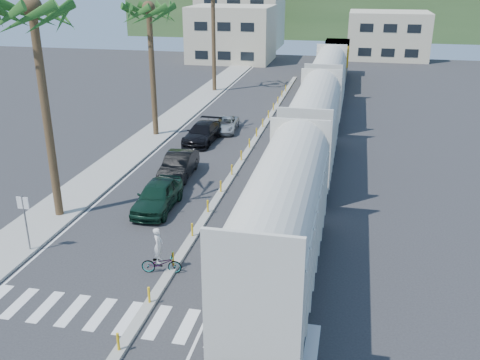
% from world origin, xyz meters
% --- Properties ---
extents(ground, '(140.00, 140.00, 0.00)m').
position_xyz_m(ground, '(0.00, 0.00, 0.00)').
color(ground, '#28282B').
rests_on(ground, ground).
extents(sidewalk, '(3.00, 90.00, 0.15)m').
position_xyz_m(sidewalk, '(-8.50, 25.00, 0.07)').
color(sidewalk, gray).
rests_on(sidewalk, ground).
extents(rails, '(1.56, 100.00, 0.06)m').
position_xyz_m(rails, '(5.00, 28.00, 0.03)').
color(rails, black).
rests_on(rails, ground).
extents(median, '(0.45, 60.00, 0.85)m').
position_xyz_m(median, '(0.00, 19.96, 0.09)').
color(median, gray).
rests_on(median, ground).
extents(crosswalk, '(14.00, 2.20, 0.01)m').
position_xyz_m(crosswalk, '(0.00, -2.00, 0.01)').
color(crosswalk, silver).
rests_on(crosswalk, ground).
extents(lane_markings, '(9.42, 90.00, 0.01)m').
position_xyz_m(lane_markings, '(-2.15, 25.00, 0.00)').
color(lane_markings, silver).
rests_on(lane_markings, ground).
extents(freight_train, '(3.00, 60.94, 5.85)m').
position_xyz_m(freight_train, '(5.00, 22.10, 2.91)').
color(freight_train, beige).
rests_on(freight_train, ground).
extents(street_sign, '(0.60, 0.08, 3.00)m').
position_xyz_m(street_sign, '(-7.30, 2.00, 1.97)').
color(street_sign, slate).
rests_on(street_sign, ground).
extents(buildings, '(38.00, 27.00, 10.00)m').
position_xyz_m(buildings, '(-6.41, 71.66, 4.36)').
color(buildings, '#BDB596').
rests_on(buildings, ground).
extents(hillside, '(80.00, 20.00, 12.00)m').
position_xyz_m(hillside, '(0.00, 100.00, 6.00)').
color(hillside, '#385628').
rests_on(hillside, ground).
extents(car_lead, '(2.19, 4.98, 1.67)m').
position_xyz_m(car_lead, '(-2.97, 8.09, 0.83)').
color(car_lead, black).
rests_on(car_lead, ground).
extents(car_second, '(2.19, 5.03, 1.60)m').
position_xyz_m(car_second, '(-3.44, 13.31, 0.80)').
color(car_second, black).
rests_on(car_second, ground).
extents(car_third, '(2.56, 5.43, 1.53)m').
position_xyz_m(car_third, '(-4.01, 21.01, 0.76)').
color(car_third, black).
rests_on(car_third, ground).
extents(car_rear, '(2.69, 4.62, 1.19)m').
position_xyz_m(car_rear, '(-2.99, 24.47, 0.60)').
color(car_rear, '#B4B7BA').
rests_on(car_rear, ground).
extents(cyclist, '(1.21, 2.02, 2.21)m').
position_xyz_m(cyclist, '(-0.41, 1.53, 0.70)').
color(cyclist, '#9EA0A5').
rests_on(cyclist, ground).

